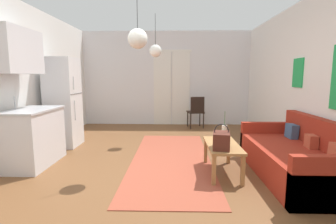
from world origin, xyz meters
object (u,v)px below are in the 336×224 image
(couch, at_px, (298,158))
(handbag, at_px, (221,140))
(bamboo_vase, at_px, (224,132))
(pendant_lamp_far, at_px, (155,51))
(coffee_table, at_px, (222,148))
(accent_chair, at_px, (196,110))
(refrigerator, at_px, (63,103))
(pendant_lamp_near, at_px, (138,39))

(couch, distance_m, handbag, 1.16)
(bamboo_vase, xyz_separation_m, handbag, (-0.15, -0.57, 0.01))
(bamboo_vase, height_order, pendant_lamp_far, pendant_lamp_far)
(coffee_table, height_order, handbag, handbag)
(coffee_table, relative_size, accent_chair, 1.09)
(bamboo_vase, height_order, accent_chair, bamboo_vase)
(couch, distance_m, refrigerator, 4.32)
(accent_chair, xyz_separation_m, pendant_lamp_near, (-1.13, -3.18, 1.46))
(coffee_table, relative_size, bamboo_vase, 2.18)
(coffee_table, distance_m, handbag, 0.31)
(pendant_lamp_far, bearing_deg, refrigerator, -166.84)
(bamboo_vase, xyz_separation_m, accent_chair, (-0.19, 2.95, -0.06))
(accent_chair, bearing_deg, couch, 97.41)
(bamboo_vase, bearing_deg, coffee_table, -104.91)
(refrigerator, height_order, pendant_lamp_near, pendant_lamp_near)
(pendant_lamp_far, bearing_deg, coffee_table, -59.11)
(bamboo_vase, relative_size, pendant_lamp_near, 0.48)
(pendant_lamp_near, bearing_deg, refrigerator, 142.45)
(handbag, relative_size, pendant_lamp_far, 0.39)
(accent_chair, bearing_deg, pendant_lamp_far, 43.46)
(pendant_lamp_near, bearing_deg, bamboo_vase, 9.65)
(bamboo_vase, bearing_deg, pendant_lamp_near, -170.35)
(couch, xyz_separation_m, handbag, (-1.12, -0.14, 0.29))
(couch, relative_size, handbag, 5.81)
(couch, relative_size, refrigerator, 1.12)
(coffee_table, distance_m, accent_chair, 3.28)
(bamboo_vase, xyz_separation_m, pendant_lamp_near, (-1.32, -0.22, 1.40))
(refrigerator, distance_m, accent_chair, 3.42)
(couch, xyz_separation_m, pendant_lamp_near, (-2.28, 0.20, 1.68))
(couch, height_order, bamboo_vase, bamboo_vase)
(handbag, distance_m, pendant_lamp_far, 2.72)
(couch, bearing_deg, pendant_lamp_near, 174.88)
(accent_chair, distance_m, pendant_lamp_near, 3.67)
(handbag, height_order, pendant_lamp_near, pendant_lamp_near)
(pendant_lamp_near, bearing_deg, handbag, -16.55)
(accent_chair, distance_m, pendant_lamp_far, 2.28)
(coffee_table, bearing_deg, bamboo_vase, 75.09)
(coffee_table, bearing_deg, couch, -5.61)
(refrigerator, distance_m, pendant_lamp_far, 2.16)
(bamboo_vase, bearing_deg, accent_chair, 93.63)
(handbag, height_order, pendant_lamp_far, pendant_lamp_far)
(couch, bearing_deg, bamboo_vase, 156.08)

